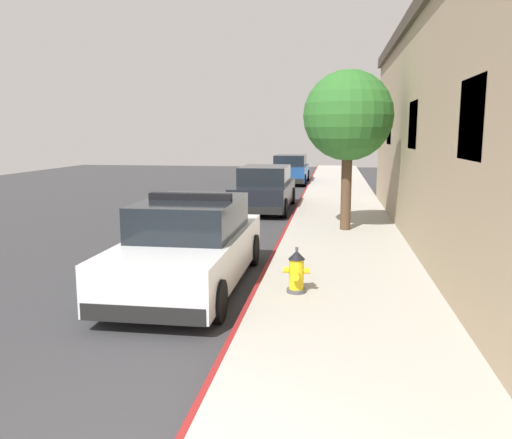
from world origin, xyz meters
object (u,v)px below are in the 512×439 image
parked_car_silver_ahead (264,189)px  fire_hydrant (296,272)px  parked_car_dark_far (290,170)px  street_tree (348,116)px  police_cruiser (190,246)px

parked_car_silver_ahead → fire_hydrant: parked_car_silver_ahead is taller
fire_hydrant → parked_car_dark_far: bearing=95.0°
parked_car_silver_ahead → street_tree: street_tree is taller
street_tree → parked_car_silver_ahead: bearing=122.9°
parked_car_dark_far → street_tree: (2.70, -14.55, 2.42)m
fire_hydrant → street_tree: size_ratio=0.18×
parked_car_silver_ahead → parked_car_dark_far: size_ratio=1.00×
parked_car_silver_ahead → parked_car_dark_far: bearing=89.5°
fire_hydrant → street_tree: 6.53m
parked_car_silver_ahead → street_tree: bearing=-57.1°
parked_car_dark_far → street_tree: 15.00m
police_cruiser → parked_car_silver_ahead: 9.65m
police_cruiser → street_tree: bearing=61.9°
police_cruiser → parked_car_silver_ahead: police_cruiser is taller
parked_car_dark_far → street_tree: size_ratio=1.14×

